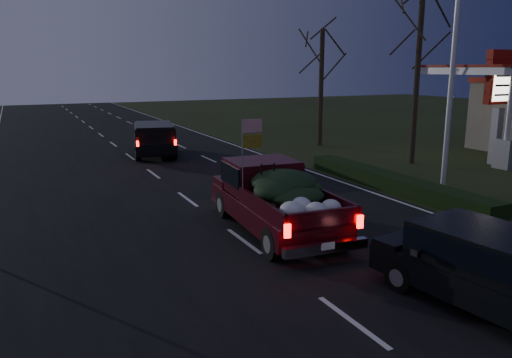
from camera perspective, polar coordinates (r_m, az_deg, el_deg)
name	(u,v)px	position (r m, az deg, el deg)	size (l,w,h in m)	color
ground	(244,242)	(13.98, -1.40, -7.16)	(120.00, 120.00, 0.00)	black
road_asphalt	(244,241)	(13.98, -1.40, -7.12)	(14.00, 120.00, 0.02)	black
hedge_row	(392,182)	(20.46, 15.27, -0.35)	(1.00, 10.00, 0.60)	black
light_pole	(454,47)	(20.46, 21.73, 13.85)	(0.50, 0.90, 9.16)	silver
gas_price_pylon	(501,88)	(27.34, 26.20, 9.32)	(2.00, 0.41, 5.57)	gray
gas_canopy	(512,75)	(29.52, 27.22, 10.50)	(7.10, 6.10, 4.88)	silver
bare_tree_mid	(420,33)	(26.16, 18.25, 15.54)	(3.60, 3.60, 8.50)	black
bare_tree_far	(322,59)	(31.02, 7.53, 13.41)	(3.60, 3.60, 7.00)	black
pickup_truck	(275,194)	(14.57, 2.16, -1.76)	(2.57, 5.82, 2.98)	#3F0811
lead_suv	(154,136)	(27.87, -11.55, 4.82)	(3.03, 5.29, 1.43)	black
rear_suv	(498,264)	(10.87, 25.89, -8.76)	(2.53, 4.80, 1.32)	black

